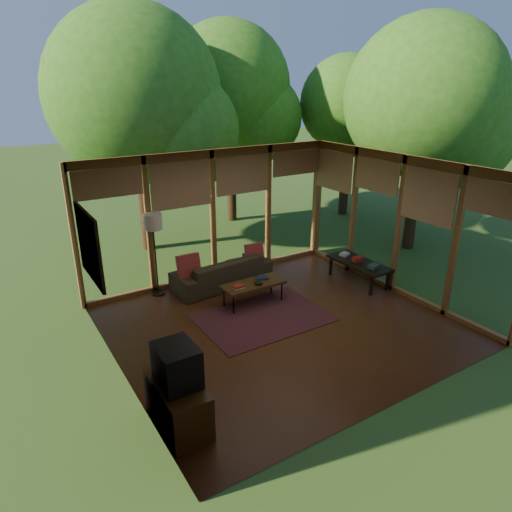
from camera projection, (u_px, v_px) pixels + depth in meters
floor at (281, 325)px, 7.93m from camera, size 5.50×5.50×0.00m
ceiling at (284, 169)px, 6.95m from camera, size 5.50×5.50×0.00m
wall_left at (114, 291)px, 6.08m from camera, size 0.04×5.00×2.70m
wall_front at (402, 314)px, 5.46m from camera, size 5.50×0.04×2.70m
window_wall_back at (213, 216)px, 9.42m from camera, size 5.50×0.12×2.70m
window_wall_right at (399, 225)px, 8.80m from camera, size 0.12×5.00×2.70m
exterior_lawn at (330, 187)px, 18.21m from camera, size 40.00×40.00×0.00m
tree_nw at (134, 96)px, 10.29m from camera, size 3.96×3.96×5.63m
tree_ne at (228, 87)px, 12.63m from camera, size 3.48×3.48×5.55m
tree_se at (424, 99)px, 10.28m from camera, size 3.59×3.59×5.38m
tree_far at (347, 104)px, 13.29m from camera, size 2.74×2.74×4.72m
rug at (263, 317)px, 8.16m from camera, size 2.26×1.60×0.01m
sofa at (222, 272)px, 9.36m from camera, size 2.11×0.97×0.60m
pillow_left at (189, 266)px, 8.84m from camera, size 0.44×0.24×0.46m
pillow_right at (254, 253)px, 9.59m from camera, size 0.39×0.21×0.40m
ct_book_lower at (238, 288)px, 8.31m from camera, size 0.18×0.14×0.03m
ct_book_upper at (238, 286)px, 8.30m from camera, size 0.21×0.16×0.03m
ct_book_side at (262, 278)px, 8.71m from camera, size 0.26×0.22×0.03m
ct_bowl at (258, 283)px, 8.46m from camera, size 0.16×0.16×0.07m
media_cabinet at (178, 404)px, 5.53m from camera, size 0.50×1.00×0.60m
television at (177, 365)px, 5.34m from camera, size 0.45×0.55×0.50m
console_book_a at (373, 266)px, 9.11m from camera, size 0.24×0.19×0.08m
console_book_b at (358, 259)px, 9.46m from camera, size 0.22×0.16×0.09m
console_book_c at (344, 254)px, 9.78m from camera, size 0.24×0.20×0.06m
floor_lamp at (153, 226)px, 8.56m from camera, size 0.36×0.36×1.65m
coffee_table at (253, 285)px, 8.54m from camera, size 1.20×0.50×0.43m
side_console at (359, 264)px, 9.45m from camera, size 0.60×1.40×0.46m
wall_painting at (89, 246)px, 7.13m from camera, size 0.06×1.35×1.15m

